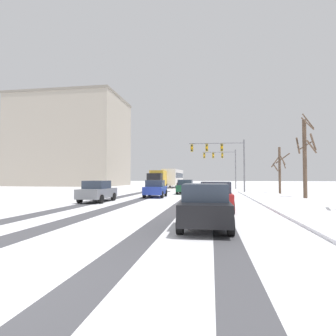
% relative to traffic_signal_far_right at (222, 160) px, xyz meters
% --- Properties ---
extents(wheel_track_left_lane, '(1.13, 35.61, 0.01)m').
position_rel_traffic_signal_far_right_xyz_m(wheel_track_left_lane, '(-7.82, -26.02, -4.77)').
color(wheel_track_left_lane, '#4C4C51').
rests_on(wheel_track_left_lane, ground).
extents(wheel_track_right_lane, '(1.15, 35.61, 0.01)m').
position_rel_traffic_signal_far_right_xyz_m(wheel_track_right_lane, '(-10.46, -26.02, -4.77)').
color(wheel_track_right_lane, '#4C4C51').
rests_on(wheel_track_right_lane, ground).
extents(wheel_track_center, '(0.82, 35.61, 0.01)m').
position_rel_traffic_signal_far_right_xyz_m(wheel_track_center, '(-1.35, -26.02, -4.77)').
color(wheel_track_center, '#4C4C51').
rests_on(wheel_track_center, ground).
extents(wheel_track_oncoming, '(0.96, 35.61, 0.01)m').
position_rel_traffic_signal_far_right_xyz_m(wheel_track_oncoming, '(-3.91, -26.02, -4.77)').
color(wheel_track_oncoming, '#4C4C51').
rests_on(wheel_track_oncoming, ground).
extents(sidewalk_kerb_right, '(4.00, 35.61, 0.12)m').
position_rel_traffic_signal_far_right_xyz_m(sidewalk_kerb_right, '(3.55, -27.64, -4.71)').
color(sidewalk_kerb_right, white).
rests_on(sidewalk_kerb_right, ground).
extents(traffic_signal_far_right, '(5.47, 0.68, 6.50)m').
position_rel_traffic_signal_far_right_xyz_m(traffic_signal_far_right, '(0.00, 0.00, 0.00)').
color(traffic_signal_far_right, slate).
rests_on(traffic_signal_far_right, ground).
extents(traffic_signal_near_right, '(6.76, 0.54, 6.50)m').
position_rel_traffic_signal_far_right_xyz_m(traffic_signal_near_right, '(-0.54, -11.94, 0.04)').
color(traffic_signal_near_right, slate).
rests_on(traffic_signal_near_right, ground).
extents(car_dark_green_lead, '(1.89, 4.13, 1.62)m').
position_rel_traffic_signal_far_right_xyz_m(car_dark_green_lead, '(-4.71, -14.88, -3.95)').
color(car_dark_green_lead, '#194C2D').
rests_on(car_dark_green_lead, ground).
extents(car_blue_second, '(1.94, 4.15, 1.62)m').
position_rel_traffic_signal_far_right_xyz_m(car_blue_second, '(-7.04, -20.63, -3.95)').
color(car_blue_second, '#233899').
rests_on(car_blue_second, ground).
extents(car_grey_third, '(1.85, 4.11, 1.62)m').
position_rel_traffic_signal_far_right_xyz_m(car_grey_third, '(-10.41, -26.24, -3.95)').
color(car_grey_third, slate).
rests_on(car_grey_third, ground).
extents(car_red_fourth, '(1.84, 4.10, 1.62)m').
position_rel_traffic_signal_far_right_xyz_m(car_red_fourth, '(-1.58, -30.66, -3.95)').
color(car_red_fourth, red).
rests_on(car_red_fourth, ground).
extents(car_black_fifth, '(1.88, 4.13, 1.62)m').
position_rel_traffic_signal_far_right_xyz_m(car_black_fifth, '(-2.04, -35.89, -3.95)').
color(car_black_fifth, black).
rests_on(car_black_fifth, ground).
extents(bus_oncoming, '(2.80, 11.04, 3.38)m').
position_rel_traffic_signal_far_right_xyz_m(bus_oncoming, '(-9.00, 5.62, -2.78)').
color(bus_oncoming, silver).
rests_on(bus_oncoming, ground).
extents(box_truck_delivery, '(2.46, 7.46, 3.02)m').
position_rel_traffic_signal_far_right_xyz_m(box_truck_delivery, '(-10.36, -2.56, -3.14)').
color(box_truck_delivery, black).
rests_on(box_truck_delivery, ground).
extents(bare_tree_sidewalk_mid, '(1.78, 1.86, 7.57)m').
position_rel_traffic_signal_far_right_xyz_m(bare_tree_sidewalk_mid, '(6.61, -19.68, -0.90)').
color(bare_tree_sidewalk_mid, brown).
rests_on(bare_tree_sidewalk_mid, ground).
extents(bare_tree_sidewalk_far, '(2.14, 1.94, 5.35)m').
position_rel_traffic_signal_far_right_xyz_m(bare_tree_sidewalk_far, '(5.91, -13.18, -1.88)').
color(bare_tree_sidewalk_far, brown).
rests_on(bare_tree_sidewalk_far, ground).
extents(office_building_far_left_block, '(24.43, 16.85, 20.64)m').
position_rel_traffic_signal_far_right_xyz_m(office_building_far_left_block, '(-34.59, 14.28, 5.56)').
color(office_building_far_left_block, '#A89E8E').
rests_on(office_building_far_left_block, ground).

